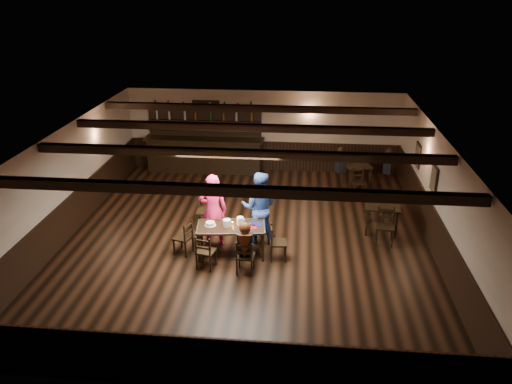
# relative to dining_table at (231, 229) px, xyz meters

# --- Properties ---
(ground) EXTENTS (10.00, 10.00, 0.00)m
(ground) POSITION_rel_dining_table_xyz_m (0.28, 0.77, -0.67)
(ground) COLOR black
(ground) RESTS_ON ground
(room_shell) EXTENTS (9.02, 10.02, 2.71)m
(room_shell) POSITION_rel_dining_table_xyz_m (0.29, 0.81, 1.07)
(room_shell) COLOR beige
(room_shell) RESTS_ON ground
(dining_table) EXTENTS (1.66, 0.97, 0.75)m
(dining_table) POSITION_rel_dining_table_xyz_m (0.00, 0.00, 0.00)
(dining_table) COLOR black
(dining_table) RESTS_ON ground
(chair_near_left) EXTENTS (0.46, 0.45, 0.83)m
(chair_near_left) POSITION_rel_dining_table_xyz_m (-0.50, -0.70, -0.19)
(chair_near_left) COLOR black
(chair_near_left) RESTS_ON ground
(chair_near_right) EXTENTS (0.40, 0.39, 0.82)m
(chair_near_right) POSITION_rel_dining_table_xyz_m (0.41, -0.82, -0.19)
(chair_near_right) COLOR black
(chair_near_right) RESTS_ON ground
(chair_end_left) EXTENTS (0.48, 0.49, 0.84)m
(chair_end_left) POSITION_rel_dining_table_xyz_m (-1.07, -0.08, -0.18)
(chair_end_left) COLOR black
(chair_end_left) RESTS_ON ground
(chair_end_right) EXTENTS (0.40, 0.42, 0.84)m
(chair_end_right) POSITION_rel_dining_table_xyz_m (1.03, -0.10, -0.18)
(chair_end_right) COLOR black
(chair_end_right) RESTS_ON ground
(chair_far_pushed) EXTENTS (0.50, 0.48, 1.03)m
(chair_far_pushed) POSITION_rel_dining_table_xyz_m (-0.82, 1.31, -0.07)
(chair_far_pushed) COLOR black
(chair_far_pushed) RESTS_ON ground
(woman_pink) EXTENTS (0.73, 0.53, 1.83)m
(woman_pink) POSITION_rel_dining_table_xyz_m (-0.49, 0.46, 0.24)
(woman_pink) COLOR #FF258B
(woman_pink) RESTS_ON ground
(man_blue) EXTENTS (0.90, 0.72, 1.81)m
(man_blue) POSITION_rel_dining_table_xyz_m (0.58, 0.75, 0.23)
(man_blue) COLOR navy
(man_blue) RESTS_ON ground
(seated_person) EXTENTS (0.33, 0.50, 0.81)m
(seated_person) POSITION_rel_dining_table_xyz_m (0.42, -0.77, 0.15)
(seated_person) COLOR black
(seated_person) RESTS_ON ground
(cake) EXTENTS (0.26, 0.26, 0.09)m
(cake) POSITION_rel_dining_table_xyz_m (-0.48, -0.02, 0.12)
(cake) COLOR white
(cake) RESTS_ON dining_table
(plate_stack_a) EXTENTS (0.18, 0.18, 0.17)m
(plate_stack_a) POSITION_rel_dining_table_xyz_m (-0.09, -0.02, 0.17)
(plate_stack_a) COLOR white
(plate_stack_a) RESTS_ON dining_table
(plate_stack_b) EXTENTS (0.15, 0.15, 0.18)m
(plate_stack_b) POSITION_rel_dining_table_xyz_m (0.20, 0.10, 0.17)
(plate_stack_b) COLOR white
(plate_stack_b) RESTS_ON dining_table
(tea_light) EXTENTS (0.05, 0.05, 0.06)m
(tea_light) POSITION_rel_dining_table_xyz_m (0.02, 0.11, 0.10)
(tea_light) COLOR #A5A8AD
(tea_light) RESTS_ON dining_table
(salt_shaker) EXTENTS (0.03, 0.03, 0.08)m
(salt_shaker) POSITION_rel_dining_table_xyz_m (0.37, -0.01, 0.12)
(salt_shaker) COLOR silver
(salt_shaker) RESTS_ON dining_table
(pepper_shaker) EXTENTS (0.04, 0.04, 0.10)m
(pepper_shaker) POSITION_rel_dining_table_xyz_m (0.45, -0.03, 0.13)
(pepper_shaker) COLOR #A5A8AD
(pepper_shaker) RESTS_ON dining_table
(drink_glass) EXTENTS (0.06, 0.06, 0.10)m
(drink_glass) POSITION_rel_dining_table_xyz_m (0.27, 0.18, 0.13)
(drink_glass) COLOR silver
(drink_glass) RESTS_ON dining_table
(menu_red) EXTENTS (0.36, 0.32, 0.00)m
(menu_red) POSITION_rel_dining_table_xyz_m (0.45, -0.05, 0.08)
(menu_red) COLOR maroon
(menu_red) RESTS_ON dining_table
(menu_blue) EXTENTS (0.34, 0.26, 0.00)m
(menu_blue) POSITION_rel_dining_table_xyz_m (0.56, 0.15, 0.08)
(menu_blue) COLOR #0D1041
(menu_blue) RESTS_ON dining_table
(bar_counter) EXTENTS (3.97, 0.70, 2.20)m
(bar_counter) POSITION_rel_dining_table_xyz_m (-1.67, 5.49, 0.05)
(bar_counter) COLOR black
(bar_counter) RESTS_ON ground
(back_table_a) EXTENTS (0.94, 0.94, 0.75)m
(back_table_a) POSITION_rel_dining_table_xyz_m (3.65, 1.57, -0.02)
(back_table_a) COLOR black
(back_table_a) RESTS_ON ground
(back_table_b) EXTENTS (0.92, 0.92, 0.75)m
(back_table_b) POSITION_rel_dining_table_xyz_m (3.29, 4.46, -0.03)
(back_table_b) COLOR black
(back_table_b) RESTS_ON ground
(bg_patron_left) EXTENTS (0.34, 0.44, 0.80)m
(bg_patron_left) POSITION_rel_dining_table_xyz_m (2.77, 4.55, 0.19)
(bg_patron_left) COLOR black
(bg_patron_left) RESTS_ON ground
(bg_patron_right) EXTENTS (0.31, 0.42, 0.79)m
(bg_patron_right) POSITION_rel_dining_table_xyz_m (4.22, 4.60, 0.19)
(bg_patron_right) COLOR black
(bg_patron_right) RESTS_ON ground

